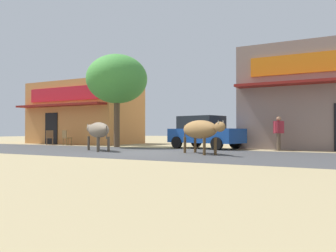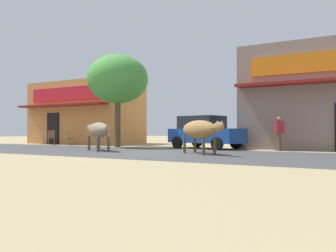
{
  "view_description": "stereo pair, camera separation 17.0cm",
  "coord_description": "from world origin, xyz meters",
  "px_view_note": "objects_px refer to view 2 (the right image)",
  "views": [
    {
      "loc": [
        7.4,
        -12.03,
        0.9
      ],
      "look_at": [
        0.22,
        1.39,
        1.11
      ],
      "focal_mm": 36.68,
      "sensor_mm": 36.0,
      "label": 1
    },
    {
      "loc": [
        7.55,
        -11.95,
        0.9
      ],
      "look_at": [
        0.22,
        1.39,
        1.11
      ],
      "focal_mm": 36.68,
      "sensor_mm": 36.0,
      "label": 2
    }
  ],
  "objects_px": {
    "cow_near_brown": "(98,130)",
    "cafe_chair_by_doorway": "(51,137)",
    "roadside_tree": "(118,79)",
    "pedestrian_by_shop": "(279,131)",
    "cafe_chair_near_tree": "(68,137)",
    "cow_far_dark": "(200,130)",
    "parked_hatchback_car": "(205,132)"
  },
  "relations": [
    {
      "from": "parked_hatchback_car",
      "to": "cow_near_brown",
      "type": "relative_size",
      "value": 1.56
    },
    {
      "from": "parked_hatchback_car",
      "to": "cafe_chair_by_doorway",
      "type": "distance_m",
      "value": 10.34
    },
    {
      "from": "cow_far_dark",
      "to": "cafe_chair_by_doorway",
      "type": "bearing_deg",
      "value": 164.01
    },
    {
      "from": "cow_near_brown",
      "to": "parked_hatchback_car",
      "type": "bearing_deg",
      "value": 49.9
    },
    {
      "from": "cow_near_brown",
      "to": "cafe_chair_by_doorway",
      "type": "height_order",
      "value": "cow_near_brown"
    },
    {
      "from": "parked_hatchback_car",
      "to": "pedestrian_by_shop",
      "type": "height_order",
      "value": "parked_hatchback_car"
    },
    {
      "from": "roadside_tree",
      "to": "cow_near_brown",
      "type": "xyz_separation_m",
      "value": [
        1.4,
        -3.27,
        -2.81
      ]
    },
    {
      "from": "parked_hatchback_car",
      "to": "cafe_chair_by_doorway",
      "type": "height_order",
      "value": "parked_hatchback_car"
    },
    {
      "from": "cow_far_dark",
      "to": "roadside_tree",
      "type": "bearing_deg",
      "value": 154.14
    },
    {
      "from": "roadside_tree",
      "to": "parked_hatchback_car",
      "type": "relative_size",
      "value": 1.27
    },
    {
      "from": "roadside_tree",
      "to": "cafe_chair_by_doorway",
      "type": "xyz_separation_m",
      "value": [
        -5.5,
        0.34,
        -3.21
      ]
    },
    {
      "from": "parked_hatchback_car",
      "to": "cow_far_dark",
      "type": "xyz_separation_m",
      "value": [
        1.39,
        -3.82,
        0.1
      ]
    },
    {
      "from": "roadside_tree",
      "to": "pedestrian_by_shop",
      "type": "relative_size",
      "value": 3.29
    },
    {
      "from": "cow_far_dark",
      "to": "pedestrian_by_shop",
      "type": "bearing_deg",
      "value": 58.57
    },
    {
      "from": "roadside_tree",
      "to": "cow_far_dark",
      "type": "relative_size",
      "value": 2.0
    },
    {
      "from": "pedestrian_by_shop",
      "to": "roadside_tree",
      "type": "bearing_deg",
      "value": -175.43
    },
    {
      "from": "cow_near_brown",
      "to": "cow_far_dark",
      "type": "height_order",
      "value": "cow_far_dark"
    },
    {
      "from": "roadside_tree",
      "to": "pedestrian_by_shop",
      "type": "xyz_separation_m",
      "value": [
        8.47,
        0.68,
        -2.82
      ]
    },
    {
      "from": "parked_hatchback_car",
      "to": "cafe_chair_near_tree",
      "type": "relative_size",
      "value": 4.37
    },
    {
      "from": "cow_near_brown",
      "to": "cafe_chair_near_tree",
      "type": "relative_size",
      "value": 2.79
    },
    {
      "from": "parked_hatchback_car",
      "to": "cafe_chair_by_doorway",
      "type": "xyz_separation_m",
      "value": [
        -10.33,
        -0.46,
        -0.33
      ]
    },
    {
      "from": "cow_near_brown",
      "to": "cafe_chair_by_doorway",
      "type": "xyz_separation_m",
      "value": [
        -6.89,
        3.62,
        -0.4
      ]
    },
    {
      "from": "roadside_tree",
      "to": "parked_hatchback_car",
      "type": "distance_m",
      "value": 5.68
    },
    {
      "from": "cafe_chair_by_doorway",
      "to": "roadside_tree",
      "type": "bearing_deg",
      "value": -3.57
    },
    {
      "from": "pedestrian_by_shop",
      "to": "cafe_chair_by_doorway",
      "type": "relative_size",
      "value": 1.68
    },
    {
      "from": "cow_far_dark",
      "to": "cow_near_brown",
      "type": "bearing_deg",
      "value": -176.91
    },
    {
      "from": "roadside_tree",
      "to": "cafe_chair_by_doorway",
      "type": "relative_size",
      "value": 5.53
    },
    {
      "from": "cow_near_brown",
      "to": "cafe_chair_near_tree",
      "type": "height_order",
      "value": "cow_near_brown"
    },
    {
      "from": "roadside_tree",
      "to": "cafe_chair_near_tree",
      "type": "height_order",
      "value": "roadside_tree"
    },
    {
      "from": "parked_hatchback_car",
      "to": "cafe_chair_near_tree",
      "type": "xyz_separation_m",
      "value": [
        -9.02,
        -0.35,
        -0.33
      ]
    },
    {
      "from": "parked_hatchback_car",
      "to": "cow_far_dark",
      "type": "height_order",
      "value": "parked_hatchback_car"
    },
    {
      "from": "roadside_tree",
      "to": "cafe_chair_near_tree",
      "type": "bearing_deg",
      "value": 173.84
    }
  ]
}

